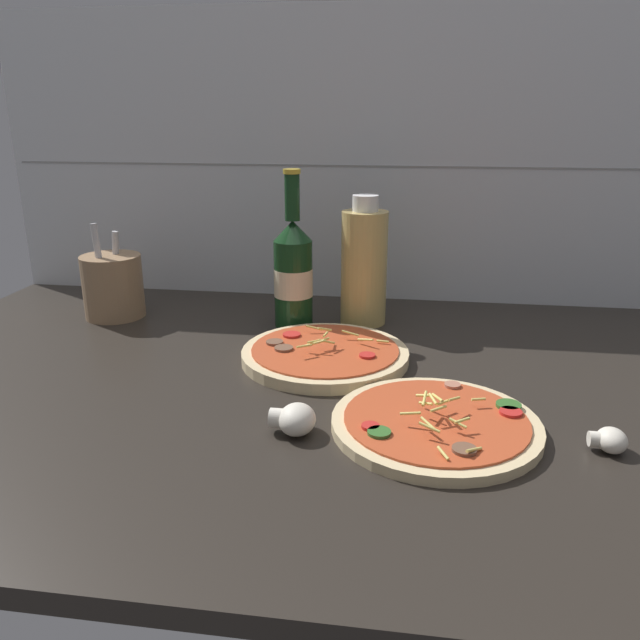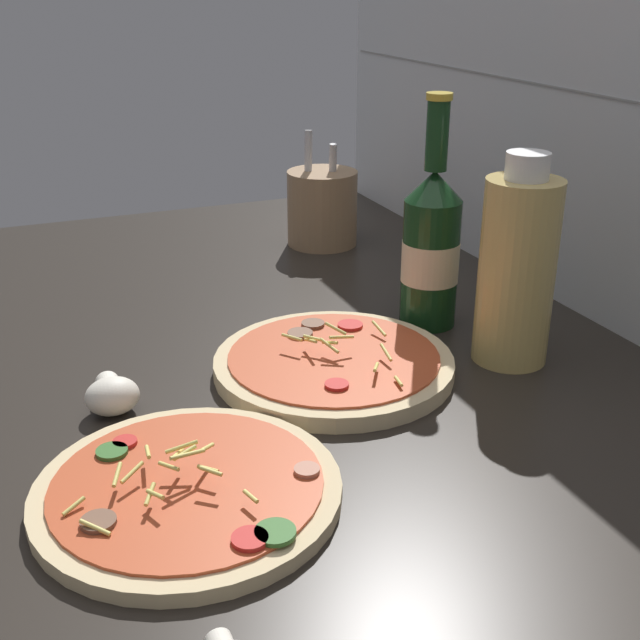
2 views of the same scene
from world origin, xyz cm
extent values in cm
cube|color=#28231E|center=(0.00, 0.00, 1.25)|extent=(160.00, 90.00, 2.50)
cube|color=silver|center=(0.00, 45.50, 30.00)|extent=(160.00, 1.00, 60.00)
cube|color=gray|center=(0.00, 44.95, 30.00)|extent=(156.80, 0.16, 0.30)
cylinder|color=beige|center=(9.89, -12.04, 3.17)|extent=(26.11, 26.11, 1.34)
cylinder|color=#C14C28|center=(9.89, -12.04, 3.99)|extent=(22.98, 22.98, 0.30)
cylinder|color=#336628|center=(19.27, -7.52, 4.34)|extent=(3.24, 3.24, 0.40)
cylinder|color=red|center=(19.26, -9.54, 4.34)|extent=(2.85, 2.85, 0.40)
cylinder|color=brown|center=(12.81, -19.74, 4.34)|extent=(2.83, 2.83, 0.40)
cylinder|color=#336628|center=(3.12, -17.16, 4.34)|extent=(2.83, 2.83, 0.40)
cylinder|color=#B7755B|center=(12.44, -2.23, 4.34)|extent=(2.25, 2.25, 0.40)
cylinder|color=red|center=(2.00, -15.82, 4.34)|extent=(2.20, 2.20, 0.40)
cylinder|color=#EADB6B|center=(8.33, -9.79, 6.01)|extent=(2.09, 1.79, 1.10)
cylinder|color=#EADB6B|center=(10.02, -13.47, 6.09)|extent=(2.09, 1.50, 0.57)
cylinder|color=#EADB6B|center=(8.53, -12.35, 6.14)|extent=(1.80, 1.45, 0.80)
cylinder|color=#EADB6B|center=(8.37, -11.97, 6.62)|extent=(0.75, 2.85, 0.99)
cylinder|color=#EADB6B|center=(12.78, -15.20, 5.62)|extent=(1.96, 1.23, 0.62)
cylinder|color=#EADB6B|center=(10.37, -21.27, 4.55)|extent=(1.41, 2.05, 0.78)
cylinder|color=#EADB6B|center=(9.39, -11.96, 6.64)|extent=(1.14, 2.26, 0.68)
cylinder|color=#EADB6B|center=(12.06, -10.47, 6.11)|extent=(1.69, 1.71, 0.55)
cylinder|color=#EADB6B|center=(6.69, -14.56, 5.77)|extent=(2.56, 0.62, 0.78)
cylinder|color=#EADB6B|center=(8.79, -16.30, 5.45)|extent=(1.91, 2.32, 0.80)
cylinder|color=#EADB6B|center=(9.94, -11.84, 6.79)|extent=(1.41, 3.24, 0.94)
cylinder|color=#EADB6B|center=(15.34, -8.17, 5.19)|extent=(1.87, 0.85, 0.37)
cylinder|color=#EADB6B|center=(13.81, -20.10, 4.60)|extent=(2.06, 2.24, 0.95)
cylinder|color=#EADB6B|center=(8.90, -17.53, 5.63)|extent=(2.59, 1.34, 0.85)
cylinder|color=#EADB6B|center=(12.27, -15.54, 5.39)|extent=(2.21, 1.43, 0.83)
cylinder|color=#EADB6B|center=(10.80, -10.41, 5.52)|extent=(1.67, 1.62, 0.38)
cylinder|color=beige|center=(-6.91, 8.63, 3.39)|extent=(26.64, 26.64, 1.79)
cylinder|color=#C14C28|center=(-6.91, 8.63, 4.44)|extent=(23.45, 23.45, 0.30)
cylinder|color=red|center=(-13.25, 13.51, 4.79)|extent=(3.01, 3.01, 0.40)
cylinder|color=red|center=(-0.02, 5.97, 4.79)|extent=(2.50, 2.50, 0.40)
cylinder|color=brown|center=(-15.31, 9.55, 4.79)|extent=(2.79, 2.79, 0.40)
cylinder|color=brown|center=(-13.31, 7.12, 4.79)|extent=(2.96, 2.96, 0.40)
cylinder|color=#EADB6B|center=(-9.60, 4.73, 6.26)|extent=(2.31, 1.84, 0.43)
cylinder|color=#EADB6B|center=(-6.59, 7.98, 5.97)|extent=(2.61, 1.46, 1.15)
cylinder|color=#EADB6B|center=(-7.01, 8.86, 7.70)|extent=(2.16, 2.01, 1.19)
cylinder|color=#EADB6B|center=(-8.42, 6.82, 6.31)|extent=(2.01, 1.91, 0.46)
cylinder|color=#EADB6B|center=(-3.35, 13.26, 5.64)|extent=(2.94, 0.58, 0.97)
cylinder|color=#EADB6B|center=(-7.09, 8.25, 6.09)|extent=(1.77, 1.44, 0.72)
cylinder|color=#EADB6B|center=(-6.97, 9.58, 6.56)|extent=(0.55, 2.86, 0.67)
cylinder|color=#EADB6B|center=(2.06, 11.98, 4.99)|extent=(2.02, 0.64, 0.39)
cylinder|color=#EADB6B|center=(-0.66, 10.73, 5.58)|extent=(2.73, 1.89, 0.96)
cylinder|color=#EADB6B|center=(-8.35, 6.46, 6.12)|extent=(3.01, 0.49, 1.25)
cylinder|color=#EADB6B|center=(-9.70, 15.56, 5.47)|extent=(2.95, 0.60, 1.01)
cylinder|color=#143819|center=(-15.05, 25.05, 10.45)|extent=(7.04, 7.04, 15.90)
cone|color=#143819|center=(-15.05, 25.05, 20.22)|extent=(7.04, 7.04, 3.64)
cylinder|color=#143819|center=(-15.05, 25.05, 26.09)|extent=(2.68, 2.68, 8.10)
cylinder|color=gold|center=(-15.05, 25.05, 30.54)|extent=(3.08, 3.08, 0.80)
cylinder|color=beige|center=(-15.05, 25.05, 10.77)|extent=(7.11, 7.11, 5.09)
cylinder|color=#D6B766|center=(-2.48, 28.67, 12.96)|extent=(8.48, 8.48, 20.91)
cylinder|color=white|center=(-2.48, 28.67, 24.84)|extent=(4.66, 4.66, 2.85)
cylinder|color=white|center=(28.40, -14.40, 3.93)|extent=(1.84, 1.84, 1.84)
ellipsoid|color=silver|center=(30.04, -14.40, 3.93)|extent=(3.48, 4.09, 2.86)
cylinder|color=white|center=(-9.23, -15.50, 4.40)|extent=(2.45, 2.45, 2.45)
ellipsoid|color=silver|center=(-7.05, -15.50, 4.40)|extent=(4.63, 5.44, 3.81)
cylinder|color=#9E7A56|center=(-50.34, 25.33, 8.50)|extent=(11.30, 11.30, 12.01)
cylinder|color=#BCBCC1|center=(-51.51, 23.39, 14.07)|extent=(2.73, 2.30, 13.59)
cylinder|color=#BCBCC1|center=(-50.02, 26.98, 13.09)|extent=(2.41, 1.60, 11.64)
camera|label=1|loc=(5.70, -83.05, 40.27)|focal=35.00mm
camera|label=2|loc=(66.19, -23.25, 43.17)|focal=45.00mm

